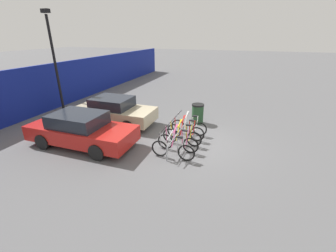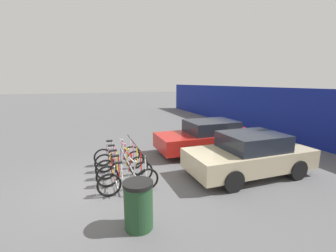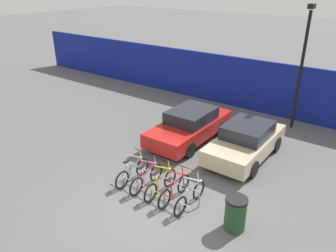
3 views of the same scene
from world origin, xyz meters
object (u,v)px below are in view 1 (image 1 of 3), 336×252
at_px(lamp_post, 54,58).
at_px(bicycle_red, 185,131).
at_px(bicycle_pink, 178,142).
at_px(bicycle_yellow, 182,136).
at_px(car_red, 81,130).
at_px(bike_rack, 178,134).
at_px(car_beige, 114,111).
at_px(bicycle_silver, 173,150).
at_px(bicycle_white, 189,127).
at_px(trash_bin, 198,114).

bearing_deg(lamp_post, bicycle_red, -98.91).
xyz_separation_m(bicycle_pink, bicycle_yellow, (0.60, 0.00, 0.00)).
bearing_deg(lamp_post, car_red, -128.68).
bearing_deg(bike_rack, bicycle_red, -14.01).
relative_size(bicycle_yellow, car_beige, 0.41).
xyz_separation_m(bike_rack, bicycle_silver, (-1.19, -0.15, -0.10)).
xyz_separation_m(bicycle_red, car_red, (-1.97, 3.95, 0.31)).
distance_m(bicycle_silver, bicycle_white, 2.37).
relative_size(bicycle_white, lamp_post, 0.31).
distance_m(bicycle_red, trash_bin, 2.15).
bearing_deg(bicycle_silver, bicycle_yellow, 2.86).
bearing_deg(car_red, bicycle_silver, -87.29).
height_order(bicycle_yellow, lamp_post, lamp_post).
relative_size(bicycle_pink, car_red, 0.38).
bearing_deg(bicycle_silver, car_red, 95.57).
bearing_deg(bicycle_silver, bicycle_white, 2.86).
bearing_deg(trash_bin, bicycle_pink, 178.84).
bearing_deg(bicycle_pink, car_red, 99.95).
height_order(bike_rack, car_red, car_red).
bearing_deg(trash_bin, bicycle_red, 178.23).
bearing_deg(bicycle_red, bicycle_pink, 177.89).
distance_m(bicycle_silver, car_red, 3.97).
bearing_deg(bicycle_red, car_red, 114.35).
bearing_deg(lamp_post, car_beige, -98.91).
height_order(bicycle_pink, bicycle_yellow, same).
xyz_separation_m(bike_rack, car_red, (-1.37, 3.80, 0.22)).
bearing_deg(car_red, car_beige, 0.64).
relative_size(bicycle_silver, bicycle_pink, 1.00).
height_order(bicycle_pink, car_red, car_red).
relative_size(bicycle_yellow, bicycle_red, 1.00).
bearing_deg(bicycle_silver, trash_bin, 1.89).
height_order(bike_rack, bicycle_yellow, bicycle_yellow).
bearing_deg(bike_rack, bicycle_silver, -172.85).
bearing_deg(bicycle_pink, bicycle_white, -1.78).
height_order(car_beige, lamp_post, lamp_post).
height_order(car_red, lamp_post, lamp_post).
relative_size(bike_rack, trash_bin, 2.83).
bearing_deg(bicycle_white, car_red, 121.76).
bearing_deg(bicycle_red, trash_bin, -3.89).
bearing_deg(lamp_post, bicycle_white, -94.74).
height_order(bicycle_silver, bicycle_red, same).
height_order(bicycle_white, trash_bin, bicycle_white).
height_order(bicycle_silver, car_beige, car_beige).
relative_size(bicycle_yellow, bicycle_white, 1.00).
distance_m(bicycle_red, car_beige, 4.04).
bearing_deg(bicycle_pink, car_beige, 64.23).
distance_m(bicycle_silver, lamp_post, 8.97).
bearing_deg(lamp_post, bicycle_yellow, -102.71).
height_order(bicycle_yellow, car_beige, car_beige).
height_order(bike_rack, bicycle_pink, bicycle_pink).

